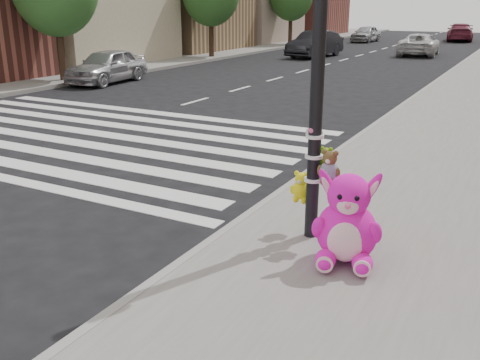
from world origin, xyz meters
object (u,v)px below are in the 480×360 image
Objects in this scene: car_silver_far at (107,66)px; car_white_near at (419,44)px; pink_bunny at (347,225)px; car_dark_far at (315,44)px; signal_pole at (317,110)px; red_teddy at (344,216)px.

car_silver_far is 19.74m from car_white_near.
car_dark_far reaches higher than pink_bunny.
car_dark_far is at bearing 110.83° from signal_pole.
car_silver_far is 0.86× the size of car_dark_far.
car_dark_far reaches higher than red_teddy.
red_teddy is 0.05× the size of car_silver_far.
signal_pole is 25.64m from car_dark_far.
car_silver_far reaches higher than red_teddy.
red_teddy is at bearing 93.78° from pink_bunny.
red_teddy is 25.16m from car_dark_far.
red_teddy is at bearing 68.75° from signal_pole.
car_white_near is at bearing 84.37° from pink_bunny.
car_silver_far is at bearing -96.80° from car_dark_far.
car_white_near is at bearing 96.64° from red_teddy.
pink_bunny is 0.29× the size of car_silver_far.
car_silver_far is (-13.01, 10.61, 0.06)m from pink_bunny.
signal_pole is 16.04m from car_silver_far.
car_dark_far is at bearing 96.76° from pink_bunny.
pink_bunny is 0.24× the size of car_white_near.
pink_bunny reaches higher than red_teddy.
car_white_near is at bearing 59.40° from car_silver_far.
red_teddy is at bearing 93.76° from car_white_near.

